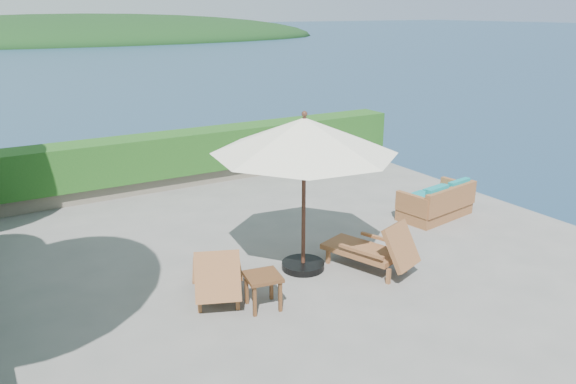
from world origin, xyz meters
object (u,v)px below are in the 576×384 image
side_table (263,281)px  wicker_loveseat (437,203)px  lounge_left (217,273)px  lounge_right (374,249)px  patio_umbrella (304,137)px

side_table → wicker_loveseat: wicker_loveseat is taller
lounge_left → wicker_loveseat: size_ratio=0.98×
lounge_right → wicker_loveseat: bearing=5.7°
side_table → wicker_loveseat: bearing=16.5°
patio_umbrella → wicker_loveseat: (3.81, 0.66, -2.00)m
lounge_left → lounge_right: size_ratio=1.00×
lounge_left → lounge_right: bearing=11.3°
patio_umbrella → lounge_right: bearing=-33.5°
patio_umbrella → side_table: patio_umbrella is taller
lounge_left → wicker_loveseat: lounge_left is taller
lounge_right → wicker_loveseat: size_ratio=0.98×
patio_umbrella → lounge_left: patio_umbrella is taller
lounge_right → patio_umbrella: bearing=126.8°
lounge_left → wicker_loveseat: (5.47, 0.81, -0.07)m
lounge_left → lounge_right: (2.67, -0.51, 0.00)m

